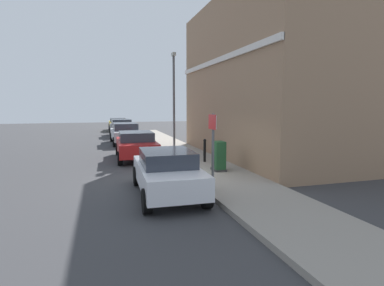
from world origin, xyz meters
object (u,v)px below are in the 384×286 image
(street_sign, at_px, (213,140))
(car_red, at_px, (136,145))
(car_silver, at_px, (125,133))
(car_grey, at_px, (121,127))
(car_yellow, at_px, (118,124))
(lamppost, at_px, (174,95))
(car_white, at_px, (167,172))
(utility_cabinet, at_px, (219,157))
(bollard_near_cabinet, at_px, (205,150))

(street_sign, bearing_deg, car_red, 102.52)
(car_silver, relative_size, car_grey, 1.02)
(car_silver, distance_m, car_yellow, 11.73)
(car_silver, xyz_separation_m, lamppost, (2.76, -3.30, 2.54))
(car_white, xyz_separation_m, car_silver, (-0.20, 13.17, 0.04))
(car_silver, bearing_deg, lamppost, -141.40)
(car_white, relative_size, street_sign, 1.72)
(car_white, height_order, lamppost, lamppost)
(car_silver, height_order, lamppost, lamppost)
(car_red, distance_m, utility_cabinet, 5.18)
(car_red, height_order, bollard_near_cabinet, car_red)
(utility_cabinet, relative_size, bollard_near_cabinet, 1.11)
(car_grey, height_order, lamppost, lamppost)
(car_grey, bearing_deg, utility_cabinet, -172.31)
(car_grey, xyz_separation_m, utility_cabinet, (2.62, -16.53, -0.08))
(car_white, xyz_separation_m, street_sign, (1.35, -0.24, 0.94))
(bollard_near_cabinet, height_order, street_sign, street_sign)
(car_silver, bearing_deg, car_red, 178.98)
(car_red, xyz_separation_m, street_sign, (1.52, -6.86, 0.93))
(utility_cabinet, bearing_deg, bollard_near_cabinet, 87.10)
(car_silver, relative_size, bollard_near_cabinet, 4.16)
(car_red, relative_size, street_sign, 1.82)
(car_red, bearing_deg, car_grey, 0.86)
(car_silver, xyz_separation_m, car_yellow, (0.14, 11.73, -0.05))
(street_sign, bearing_deg, utility_cabinet, 64.36)
(car_yellow, relative_size, street_sign, 1.90)
(car_silver, bearing_deg, car_grey, -2.33)
(car_silver, relative_size, car_yellow, 0.99)
(car_grey, bearing_deg, car_white, 178.98)
(lamppost, bearing_deg, car_grey, 106.68)
(car_grey, bearing_deg, car_yellow, -1.62)
(car_white, distance_m, car_silver, 13.17)
(car_white, height_order, bollard_near_cabinet, car_white)
(car_grey, relative_size, street_sign, 1.85)
(car_white, height_order, utility_cabinet, car_white)
(car_grey, height_order, bollard_near_cabinet, car_grey)
(car_silver, distance_m, street_sign, 13.53)
(car_red, bearing_deg, bollard_near_cabinet, -130.10)
(car_silver, relative_size, lamppost, 0.76)
(bollard_near_cabinet, bearing_deg, car_white, -122.19)
(car_white, relative_size, car_yellow, 0.91)
(bollard_near_cabinet, bearing_deg, lamppost, 90.63)
(car_grey, relative_size, bollard_near_cabinet, 4.10)
(street_sign, distance_m, lamppost, 10.31)
(utility_cabinet, distance_m, bollard_near_cabinet, 1.97)
(car_silver, height_order, street_sign, street_sign)
(car_silver, relative_size, street_sign, 1.88)
(car_grey, relative_size, car_yellow, 0.98)
(street_sign, bearing_deg, car_silver, 96.60)
(car_white, xyz_separation_m, car_red, (-0.17, 6.62, 0.01))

